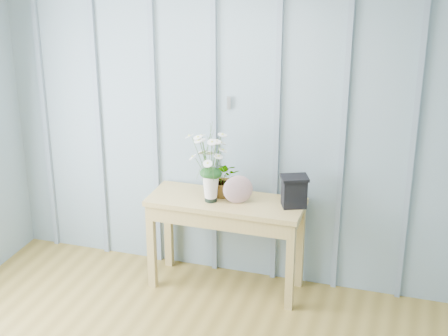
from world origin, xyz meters
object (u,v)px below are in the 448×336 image
(sideboard, at_px, (226,213))
(carved_box, at_px, (294,191))
(daisy_vase, at_px, (211,156))
(felt_disc_vessel, at_px, (238,189))

(sideboard, bearing_deg, carved_box, 4.17)
(daisy_vase, height_order, carved_box, daisy_vase)
(daisy_vase, distance_m, felt_disc_vessel, 0.33)
(daisy_vase, relative_size, felt_disc_vessel, 2.61)
(sideboard, relative_size, daisy_vase, 2.04)
(felt_disc_vessel, height_order, carved_box, carved_box)
(daisy_vase, bearing_deg, felt_disc_vessel, 5.58)
(carved_box, bearing_deg, sideboard, -175.83)
(sideboard, distance_m, carved_box, 0.57)
(sideboard, distance_m, felt_disc_vessel, 0.25)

